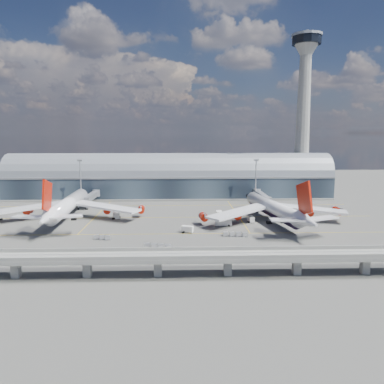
{
  "coord_description": "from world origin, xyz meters",
  "views": [
    {
      "loc": [
        6.5,
        -157.19,
        40.4
      ],
      "look_at": [
        11.81,
        10.0,
        14.0
      ],
      "focal_mm": 35.0,
      "sensor_mm": 36.0,
      "label": 1
    }
  ],
  "objects_px": {
    "airliner_right": "(275,209)",
    "service_truck_4": "(219,214)",
    "service_truck_1": "(187,229)",
    "service_truck_3": "(251,219)",
    "floodlight_mast_left": "(81,181)",
    "airliner_left": "(67,206)",
    "control_tower": "(303,115)",
    "cargo_train_0": "(102,237)",
    "service_truck_2": "(223,223)",
    "cargo_train_2": "(235,234)",
    "service_truck_5": "(116,216)",
    "cargo_train_1": "(157,247)",
    "floodlight_mast_right": "(256,180)"
  },
  "relations": [
    {
      "from": "airliner_right",
      "to": "service_truck_4",
      "type": "height_order",
      "value": "airliner_right"
    },
    {
      "from": "service_truck_1",
      "to": "service_truck_3",
      "type": "xyz_separation_m",
      "value": [
        29.47,
        17.42,
        0.02
      ]
    },
    {
      "from": "floodlight_mast_left",
      "to": "airliner_left",
      "type": "relative_size",
      "value": 0.34
    },
    {
      "from": "floodlight_mast_left",
      "to": "airliner_left",
      "type": "xyz_separation_m",
      "value": [
        3.08,
        -37.83,
        -6.98
      ]
    },
    {
      "from": "control_tower",
      "to": "airliner_right",
      "type": "bearing_deg",
      "value": -115.54
    },
    {
      "from": "floodlight_mast_left",
      "to": "cargo_train_0",
      "type": "relative_size",
      "value": 3.68
    },
    {
      "from": "service_truck_1",
      "to": "service_truck_2",
      "type": "bearing_deg",
      "value": -36.47
    },
    {
      "from": "control_tower",
      "to": "service_truck_1",
      "type": "distance_m",
      "value": 128.67
    },
    {
      "from": "service_truck_3",
      "to": "cargo_train_2",
      "type": "bearing_deg",
      "value": -117.91
    },
    {
      "from": "service_truck_1",
      "to": "service_truck_5",
      "type": "relative_size",
      "value": 0.9
    },
    {
      "from": "service_truck_1",
      "to": "service_truck_2",
      "type": "xyz_separation_m",
      "value": [
        15.93,
        10.5,
        0.0
      ]
    },
    {
      "from": "service_truck_1",
      "to": "service_truck_5",
      "type": "bearing_deg",
      "value": 71.82
    },
    {
      "from": "cargo_train_0",
      "to": "cargo_train_1",
      "type": "relative_size",
      "value": 0.68
    },
    {
      "from": "service_truck_1",
      "to": "cargo_train_0",
      "type": "xyz_separation_m",
      "value": [
        -32.99,
        -9.06,
        -0.59
      ]
    },
    {
      "from": "control_tower",
      "to": "service_truck_4",
      "type": "distance_m",
      "value": 101.38
    },
    {
      "from": "service_truck_1",
      "to": "service_truck_5",
      "type": "height_order",
      "value": "service_truck_1"
    },
    {
      "from": "service_truck_2",
      "to": "cargo_train_1",
      "type": "xyz_separation_m",
      "value": [
        -26.94,
        -32.22,
        -0.5
      ]
    },
    {
      "from": "service_truck_4",
      "to": "service_truck_1",
      "type": "bearing_deg",
      "value": -118.95
    },
    {
      "from": "airliner_right",
      "to": "cargo_train_0",
      "type": "bearing_deg",
      "value": -170.14
    },
    {
      "from": "cargo_train_1",
      "to": "cargo_train_2",
      "type": "distance_m",
      "value": 33.52
    },
    {
      "from": "service_truck_1",
      "to": "service_truck_5",
      "type": "xyz_separation_m",
      "value": [
        -33.43,
        26.4,
        -0.06
      ]
    },
    {
      "from": "service_truck_1",
      "to": "cargo_train_2",
      "type": "relative_size",
      "value": 0.52
    },
    {
      "from": "service_truck_5",
      "to": "cargo_train_1",
      "type": "xyz_separation_m",
      "value": [
        22.42,
        -48.12,
        -0.44
      ]
    },
    {
      "from": "control_tower",
      "to": "service_truck_3",
      "type": "xyz_separation_m",
      "value": [
        -46.2,
        -73.71,
        -50.23
      ]
    },
    {
      "from": "airliner_left",
      "to": "service_truck_2",
      "type": "bearing_deg",
      "value": -13.88
    },
    {
      "from": "cargo_train_1",
      "to": "cargo_train_0",
      "type": "bearing_deg",
      "value": 44.99
    },
    {
      "from": "control_tower",
      "to": "cargo_train_1",
      "type": "xyz_separation_m",
      "value": [
        -86.68,
        -112.85,
        -50.74
      ]
    },
    {
      "from": "control_tower",
      "to": "floodlight_mast_right",
      "type": "xyz_separation_m",
      "value": [
        -35.0,
        -28.0,
        -38.0
      ]
    },
    {
      "from": "cargo_train_1",
      "to": "service_truck_3",
      "type": "bearing_deg",
      "value": -61.03
    },
    {
      "from": "floodlight_mast_right",
      "to": "service_truck_4",
      "type": "bearing_deg",
      "value": -124.08
    },
    {
      "from": "cargo_train_1",
      "to": "service_truck_2",
      "type": "bearing_deg",
      "value": -54.96
    },
    {
      "from": "airliner_left",
      "to": "airliner_right",
      "type": "height_order",
      "value": "airliner_left"
    },
    {
      "from": "cargo_train_1",
      "to": "airliner_right",
      "type": "bearing_deg",
      "value": -68.01
    },
    {
      "from": "service_truck_5",
      "to": "cargo_train_1",
      "type": "distance_m",
      "value": 53.09
    },
    {
      "from": "cargo_train_0",
      "to": "cargo_train_2",
      "type": "distance_m",
      "value": 51.84
    },
    {
      "from": "airliner_left",
      "to": "cargo_train_2",
      "type": "relative_size",
      "value": 7.67
    },
    {
      "from": "service_truck_4",
      "to": "service_truck_5",
      "type": "height_order",
      "value": "service_truck_4"
    },
    {
      "from": "control_tower",
      "to": "service_truck_4",
      "type": "xyz_separation_m",
      "value": [
        -59.88,
        -64.77,
        -49.97
      ]
    },
    {
      "from": "floodlight_mast_left",
      "to": "floodlight_mast_right",
      "type": "height_order",
      "value": "same"
    },
    {
      "from": "airliner_left",
      "to": "service_truck_2",
      "type": "height_order",
      "value": "airliner_left"
    },
    {
      "from": "airliner_left",
      "to": "cargo_train_2",
      "type": "bearing_deg",
      "value": -25.18
    },
    {
      "from": "floodlight_mast_left",
      "to": "floodlight_mast_right",
      "type": "distance_m",
      "value": 100.0
    },
    {
      "from": "service_truck_2",
      "to": "airliner_right",
      "type": "bearing_deg",
      "value": -78.87
    },
    {
      "from": "service_truck_3",
      "to": "cargo_train_0",
      "type": "relative_size",
      "value": 0.83
    },
    {
      "from": "service_truck_1",
      "to": "service_truck_5",
      "type": "distance_m",
      "value": 42.6
    },
    {
      "from": "service_truck_4",
      "to": "floodlight_mast_right",
      "type": "bearing_deg",
      "value": 57.89
    },
    {
      "from": "service_truck_3",
      "to": "airliner_right",
      "type": "bearing_deg",
      "value": -6.08
    },
    {
      "from": "floodlight_mast_right",
      "to": "cargo_train_1",
      "type": "xyz_separation_m",
      "value": [
        -51.68,
        -84.85,
        -12.74
      ]
    },
    {
      "from": "floodlight_mast_left",
      "to": "airliner_right",
      "type": "distance_m",
      "value": 110.01
    },
    {
      "from": "floodlight_mast_right",
      "to": "airliner_right",
      "type": "xyz_separation_m",
      "value": [
        -0.43,
        -46.16,
        -7.65
      ]
    }
  ]
}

